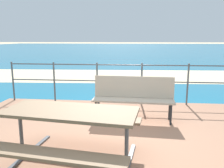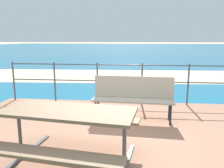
{
  "view_description": "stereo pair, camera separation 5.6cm",
  "coord_description": "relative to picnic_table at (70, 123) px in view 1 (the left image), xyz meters",
  "views": [
    {
      "loc": [
        0.37,
        -3.43,
        1.75
      ],
      "look_at": [
        -0.13,
        1.83,
        0.7
      ],
      "focal_mm": 36.31,
      "sensor_mm": 36.0,
      "label": 1
    },
    {
      "loc": [
        0.42,
        -3.43,
        1.75
      ],
      "look_at": [
        -0.13,
        1.83,
        0.7
      ],
      "focal_mm": 36.31,
      "sensor_mm": 36.0,
      "label": 2
    }
  ],
  "objects": [
    {
      "name": "ground_plane",
      "position": [
        0.44,
        0.68,
        -0.66
      ],
      "size": [
        240.0,
        240.0,
        0.0
      ],
      "primitive_type": "plane",
      "color": "tan"
    },
    {
      "name": "patio_paving",
      "position": [
        0.44,
        0.68,
        -0.63
      ],
      "size": [
        6.4,
        5.2,
        0.06
      ],
      "primitive_type": "cube",
      "color": "#996B51",
      "rests_on": "ground"
    },
    {
      "name": "sea_water",
      "position": [
        0.44,
        40.68,
        -0.66
      ],
      "size": [
        90.0,
        90.0,
        0.01
      ],
      "primitive_type": "cube",
      "color": "#196B8E",
      "rests_on": "ground"
    },
    {
      "name": "beach_strip",
      "position": [
        0.44,
        8.08,
        -0.66
      ],
      "size": [
        54.13,
        6.65,
        0.01
      ],
      "primitive_type": "cube",
      "rotation": [
        0.0,
        0.0,
        0.05
      ],
      "color": "beige",
      "rests_on": "ground"
    },
    {
      "name": "picnic_table",
      "position": [
        0.0,
        0.0,
        0.0
      ],
      "size": [
        1.92,
        1.68,
        0.78
      ],
      "rotation": [
        0.0,
        0.0,
        -0.13
      ],
      "color": "#7A6047",
      "rests_on": "patio_paving"
    },
    {
      "name": "park_bench",
      "position": [
        0.82,
        1.91,
        -0.06
      ],
      "size": [
        1.71,
        0.5,
        0.91
      ],
      "rotation": [
        0.0,
        0.0,
        -0.05
      ],
      "color": "tan",
      "rests_on": "patio_paving"
    },
    {
      "name": "railing_fence",
      "position": [
        0.44,
        3.12,
        0.07
      ],
      "size": [
        5.94,
        0.04,
        1.08
      ],
      "color": "#4C5156",
      "rests_on": "patio_paving"
    }
  ]
}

